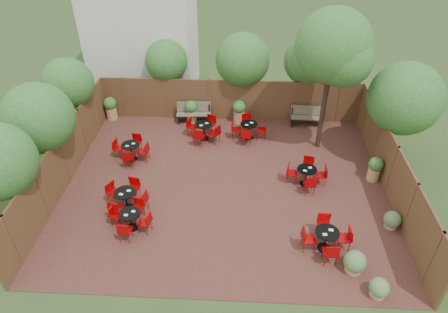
{
  "coord_description": "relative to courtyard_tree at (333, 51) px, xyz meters",
  "views": [
    {
      "loc": [
        0.57,
        -11.72,
        9.82
      ],
      "look_at": [
        -0.07,
        0.5,
        1.0
      ],
      "focal_mm": 32.26,
      "sensor_mm": 36.0,
      "label": 1
    }
  ],
  "objects": [
    {
      "name": "fence_right",
      "position": [
        2.16,
        -2.84,
        -3.28
      ],
      "size": [
        0.08,
        10.0,
        2.0
      ],
      "primitive_type": "cube",
      "color": "#4D2E1C",
      "rests_on": "ground"
    },
    {
      "name": "overhang_foliage",
      "position": [
        -4.84,
        -0.42,
        -1.56
      ],
      "size": [
        15.87,
        10.61,
        2.76
      ],
      "color": "#2B6922",
      "rests_on": "ground"
    },
    {
      "name": "park_bench_right",
      "position": [
        -0.29,
        1.79,
        -3.79
      ],
      "size": [
        1.52,
        0.55,
        0.92
      ],
      "rotation": [
        0.0,
        0.0,
        -0.05
      ],
      "color": "brown",
      "rests_on": "courtyard_paving"
    },
    {
      "name": "fence_left",
      "position": [
        -9.84,
        -2.84,
        -3.28
      ],
      "size": [
        0.08,
        10.0,
        2.0
      ],
      "primitive_type": "cube",
      "color": "#4D2E1C",
      "rests_on": "ground"
    },
    {
      "name": "neighbour_building",
      "position": [
        -8.34,
        5.16,
        -0.28
      ],
      "size": [
        5.0,
        4.0,
        8.0
      ],
      "primitive_type": "cube",
      "color": "silver",
      "rests_on": "ground"
    },
    {
      "name": "courtyard_tree",
      "position": [
        0.0,
        0.0,
        0.0
      ],
      "size": [
        2.94,
        2.87,
        5.87
      ],
      "rotation": [
        0.0,
        0.0,
        0.38
      ],
      "color": "black",
      "rests_on": "courtyard_paving"
    },
    {
      "name": "park_bench_left",
      "position": [
        -5.54,
        1.79,
        -3.76
      ],
      "size": [
        1.62,
        0.62,
        0.98
      ],
      "rotation": [
        0.0,
        0.0,
        0.07
      ],
      "color": "brown",
      "rests_on": "courtyard_paving"
    },
    {
      "name": "planters",
      "position": [
        -4.62,
        1.03,
        -3.68
      ],
      "size": [
        11.88,
        4.62,
        1.12
      ],
      "color": "tan",
      "rests_on": "courtyard_paving"
    },
    {
      "name": "courtyard_paving",
      "position": [
        -3.84,
        -2.84,
        -4.27
      ],
      "size": [
        12.0,
        10.0,
        0.02
      ],
      "primitive_type": "cube",
      "color": "#3E2219",
      "rests_on": "ground"
    },
    {
      "name": "fence_back",
      "position": [
        -3.84,
        2.16,
        -3.28
      ],
      "size": [
        12.0,
        0.08,
        2.0
      ],
      "primitive_type": "cube",
      "color": "#4D2E1C",
      "rests_on": "ground"
    },
    {
      "name": "ground",
      "position": [
        -3.84,
        -2.84,
        -4.28
      ],
      "size": [
        80.0,
        80.0,
        0.0
      ],
      "primitive_type": "plane",
      "color": "#354F23",
      "rests_on": "ground"
    },
    {
      "name": "low_shrubs",
      "position": [
        0.76,
        -6.3,
        -3.95
      ],
      "size": [
        2.25,
        3.29,
        0.72
      ],
      "color": "tan",
      "rests_on": "courtyard_paving"
    },
    {
      "name": "bistro_tables",
      "position": [
        -4.38,
        -2.57,
        -3.84
      ],
      "size": [
        8.72,
        7.8,
        0.86
      ],
      "color": "black",
      "rests_on": "courtyard_paving"
    }
  ]
}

